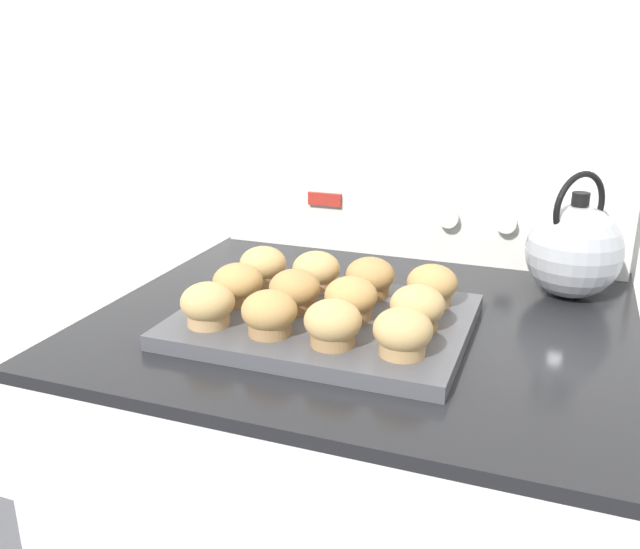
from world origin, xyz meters
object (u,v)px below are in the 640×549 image
Objects in this scene: muffin_r1_c0 at (238,284)px; muffin_r1_c2 at (354,299)px; muffin_pan at (324,321)px; muffin_r0_c0 at (208,305)px; muffin_r2_c1 at (316,271)px; muffin_r2_c3 at (432,286)px; tea_kettle at (575,249)px; muffin_r0_c2 at (333,324)px; muffin_r1_c1 at (295,291)px; muffin_r0_c3 at (403,333)px; muffin_r2_c0 at (263,266)px; muffin_r1_c3 at (417,308)px; muffin_r0_c1 at (269,314)px; muffin_r2_c2 at (372,278)px.

muffin_r1_c2 is at bearing 0.51° from muffin_r1_c0.
muffin_pan is 0.17m from muffin_r0_c0.
muffin_r1_c0 and muffin_r1_c2 have the same top height.
muffin_r2_c1 is 0.18m from muffin_r2_c3.
muffin_r0_c2 is at bearing -128.54° from tea_kettle.
muffin_r1_c1 is 1.00× the size of muffin_r2_c1.
muffin_pan is 0.11m from muffin_r0_c2.
muffin_r1_c1 is 1.00× the size of muffin_r1_c2.
muffin_r2_c0 is at bearing 146.83° from muffin_r0_c3.
muffin_r1_c1 is at bearing -153.24° from muffin_r2_c3.
muffin_r1_c2 is (-0.09, 0.09, 0.00)m from muffin_r0_c3.
muffin_r1_c0 is 1.00× the size of muffin_r1_c3.
muffin_r1_c1 is (0.09, 0.09, 0.00)m from muffin_r0_c0.
tea_kettle reaches higher than muffin_r1_c3.
muffin_r2_c3 is (0.27, 0.18, 0.00)m from muffin_r0_c0.
muffin_r2_c0 is at bearing 161.46° from muffin_r1_c3.
muffin_r2_c3 is (0.09, 0.19, 0.00)m from muffin_r0_c2.
muffin_r0_c0 and muffin_r0_c3 have the same top height.
muffin_r0_c0 is 0.20m from muffin_r1_c2.
muffin_r0_c1 is 1.00× the size of muffin_r1_c0.
muffin_r0_c1 is 0.20m from muffin_r2_c2.
muffin_r2_c3 is (0.18, -0.00, 0.00)m from muffin_r2_c1.
muffin_r0_c1 is at bearing 0.85° from muffin_r0_c0.
muffin_r0_c0 and muffin_r2_c1 have the same top height.
muffin_r0_c1 is 0.09m from muffin_r0_c2.
muffin_r2_c0 is at bearing -176.86° from muffin_r2_c1.
muffin_r1_c0 is at bearing -150.31° from tea_kettle.
muffin_pan is at bearing -141.42° from tea_kettle.
muffin_r0_c3 is at bearing -44.94° from muffin_r2_c1.
muffin_r2_c1 is (-0.09, 0.19, 0.00)m from muffin_r0_c2.
muffin_r0_c2 is at bearing -44.90° from muffin_r2_c0.
muffin_r1_c1 is at bearing -44.01° from muffin_r2_c0.
muffin_r2_c0 is 0.37× the size of tea_kettle.
muffin_r2_c2 is at bearing 1.45° from muffin_r2_c0.
muffin_r1_c2 is at bearing -89.48° from muffin_r2_c2.
muffin_r2_c0 is (-0.09, 0.09, 0.00)m from muffin_r1_c1.
muffin_r1_c2 is at bearing 90.58° from muffin_r0_c2.
muffin_r2_c0 is (-0.18, 0.18, 0.00)m from muffin_r0_c2.
muffin_r0_c2 is at bearing -89.45° from muffin_r2_c2.
muffin_r0_c3 and muffin_r1_c0 have the same top height.
muffin_r2_c0 is at bearing 153.63° from muffin_r1_c2.
muffin_r1_c2 reaches higher than muffin_pan.
muffin_r1_c1 reaches higher than muffin_pan.
muffin_r0_c3 is at bearing -33.17° from muffin_r2_c0.
tea_kettle is at bearing 29.69° from muffin_r1_c0.
muffin_r0_c3 is 0.33m from muffin_r2_c0.
tea_kettle is (0.37, 0.35, 0.03)m from muffin_r0_c1.
muffin_r0_c1 is 0.18m from muffin_r0_c3.
muffin_r1_c3 is 0.21m from muffin_r2_c1.
tea_kettle is at bearing 41.34° from muffin_r2_c3.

